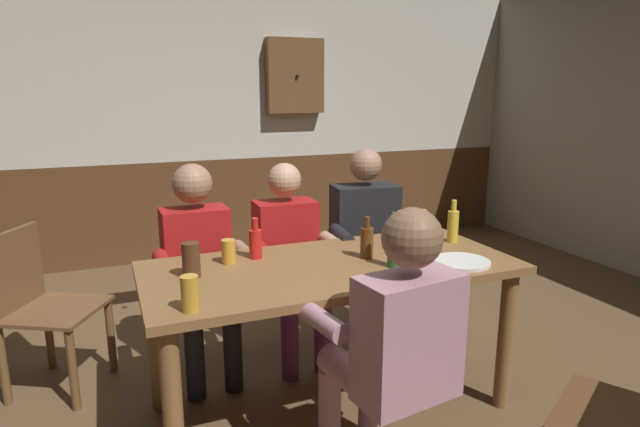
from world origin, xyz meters
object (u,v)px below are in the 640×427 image
(person_1, at_px, (290,253))
(dining_table, at_px, (332,286))
(pint_glass_2, at_px, (415,226))
(bottle_1, at_px, (255,242))
(pint_glass_4, at_px, (420,222))
(plate_0, at_px, (462,262))
(person_2, at_px, (368,236))
(person_3, at_px, (393,340))
(bottle_0, at_px, (453,225))
(person_0, at_px, (199,261))
(bottle_2, at_px, (367,242))
(chair_empty_near_right, at_px, (40,305))
(wall_dart_cabinet, at_px, (295,76))
(bottle_3, at_px, (394,246))
(table_candle, at_px, (393,242))
(pint_glass_3, at_px, (191,260))
(pint_glass_0, at_px, (229,252))
(pint_glass_1, at_px, (190,294))

(person_1, bearing_deg, dining_table, 90.92)
(person_1, relative_size, pint_glass_2, 7.72)
(bottle_1, distance_m, pint_glass_4, 1.02)
(plate_0, bearing_deg, person_2, 93.93)
(bottle_1, xyz_separation_m, pint_glass_4, (1.01, 0.09, -0.01))
(person_1, height_order, plate_0, person_1)
(person_3, xyz_separation_m, bottle_0, (0.78, 0.72, 0.21))
(person_0, xyz_separation_m, person_3, (0.52, -1.25, -0.00))
(person_0, distance_m, bottle_0, 1.42)
(person_0, height_order, bottle_2, person_0)
(plate_0, height_order, pint_glass_2, pint_glass_2)
(person_0, height_order, chair_empty_near_right, person_0)
(chair_empty_near_right, xyz_separation_m, bottle_1, (1.04, -0.53, 0.37))
(bottle_0, bearing_deg, dining_table, -172.58)
(dining_table, distance_m, chair_empty_near_right, 1.57)
(person_3, bearing_deg, person_1, 81.18)
(wall_dart_cabinet, bearing_deg, dining_table, -106.25)
(person_0, bearing_deg, pint_glass_4, 164.57)
(bottle_3, height_order, pint_glass_4, bottle_3)
(person_0, distance_m, plate_0, 1.41)
(bottle_2, height_order, pint_glass_2, bottle_2)
(chair_empty_near_right, distance_m, bottle_2, 1.76)
(pint_glass_2, bearing_deg, wall_dart_cabinet, 85.83)
(person_0, bearing_deg, pint_glass_2, 159.84)
(person_0, height_order, bottle_0, person_0)
(chair_empty_near_right, distance_m, wall_dart_cabinet, 3.18)
(person_2, bearing_deg, table_candle, 83.96)
(bottle_3, bearing_deg, pint_glass_2, 46.87)
(person_0, relative_size, wall_dart_cabinet, 1.71)
(person_0, distance_m, bottle_1, 0.49)
(dining_table, bearing_deg, bottle_1, 143.81)
(person_1, distance_m, pint_glass_2, 0.75)
(person_2, xyz_separation_m, bottle_0, (0.24, -0.55, 0.18))
(wall_dart_cabinet, bearing_deg, person_2, -97.33)
(chair_empty_near_right, bearing_deg, pint_glass_3, 74.66)
(table_candle, bearing_deg, bottle_2, -159.89)
(pint_glass_3, distance_m, pint_glass_4, 1.38)
(person_2, distance_m, pint_glass_0, 1.09)
(pint_glass_0, bearing_deg, pint_glass_1, -117.29)
(person_2, height_order, bottle_1, person_2)
(pint_glass_3, bearing_deg, pint_glass_1, -99.63)
(wall_dart_cabinet, bearing_deg, bottle_3, -100.66)
(bottle_0, bearing_deg, person_2, 113.92)
(bottle_2, distance_m, pint_glass_2, 0.47)
(person_0, height_order, pint_glass_2, person_0)
(bottle_2, distance_m, pint_glass_1, 0.98)
(chair_empty_near_right, distance_m, bottle_1, 1.23)
(table_candle, distance_m, bottle_1, 0.72)
(bottle_1, bearing_deg, table_candle, -10.88)
(person_0, relative_size, person_3, 1.00)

